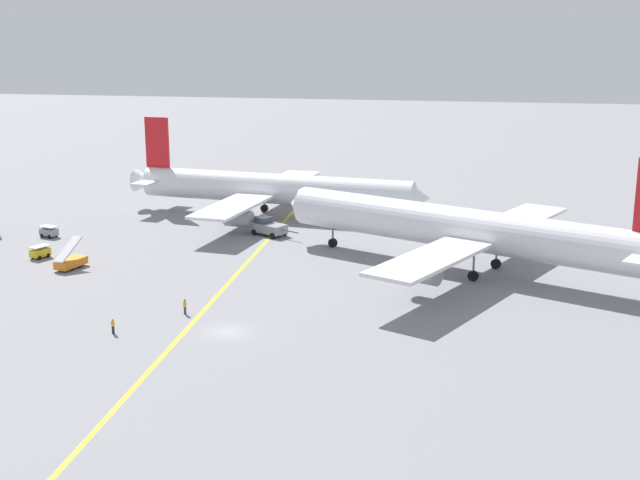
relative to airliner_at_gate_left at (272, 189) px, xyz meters
The scene contains 10 objects.
ground_plane 55.13m from the airliner_at_gate_left, 79.91° to the right, with size 600.00×600.00×0.00m, color gray.
taxiway_stripe 44.58m from the airliner_at_gate_left, 83.87° to the right, with size 0.50×120.00×0.01m, color yellow.
airliner_at_gate_left is the anchor object (origin of this frame).
airliner_being_pushed 41.87m from the airliner_at_gate_left, 38.62° to the right, with size 53.05×44.70×16.69m.
pushback_tug 13.14m from the airliner_at_gate_left, 77.56° to the right, with size 8.22×5.28×3.00m.
gse_baggage_cart_trailing 36.10m from the airliner_at_gate_left, 145.31° to the right, with size 3.04×2.22×1.71m.
gse_baggage_cart_near_cluster 40.22m from the airliner_at_gate_left, 127.83° to the right, with size 2.43×3.11×1.71m.
gse_stair_truck_yellow 40.01m from the airliner_at_gate_left, 116.65° to the right, with size 2.94×4.90×4.06m.
ground_crew_ramp_agent_by_cones 50.03m from the airliner_at_gate_left, 86.16° to the right, with size 0.36×0.36×1.75m.
ground_crew_marshaller_foreground 57.19m from the airliner_at_gate_left, 91.76° to the right, with size 0.36×0.36×1.66m.
Camera 1 is at (26.00, -77.84, 30.32)m, focal length 46.74 mm.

